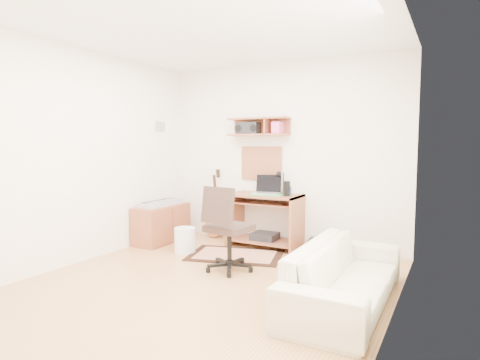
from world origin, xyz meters
The scene contains 22 objects.
floor centered at (0.00, 0.00, -0.01)m, with size 3.60×4.00×0.01m, color tan.
ceiling centered at (0.00, 0.00, 2.60)m, with size 3.60×4.00×0.01m, color white.
back_wall centered at (0.00, 2.00, 1.30)m, with size 3.60×0.01×2.60m, color white.
left_wall centered at (-1.80, 0.00, 1.30)m, with size 0.01×4.00×2.60m, color white.
right_wall centered at (1.80, 0.00, 1.30)m, with size 0.01×4.00×2.60m, color white.
wall_shelf centered at (-0.30, 1.88, 1.70)m, with size 0.90×0.25×0.26m, color #9A5436.
cork_board centered at (-0.30, 1.98, 1.17)m, with size 0.64×0.03×0.49m, color tan.
wall_photo centered at (-1.79, 1.50, 1.72)m, with size 0.02×0.20×0.15m, color #4C8CBF.
desk centered at (-0.12, 1.73, 0.38)m, with size 1.00×0.55×0.75m, color #9A5436, non-canonical shape.
laptop centered at (-0.09, 1.71, 0.89)m, with size 0.36×0.36×0.27m, color silver, non-canonical shape.
speaker centered at (0.23, 1.68, 0.85)m, with size 0.09×0.09×0.20m, color black.
desk_lamp centered at (0.10, 1.87, 0.91)m, with size 0.11×0.11×0.32m, color black, non-canonical shape.
pencil_cup centered at (0.20, 1.83, 0.81)m, with size 0.08×0.08×0.11m, color #2F3C8F.
boombox centered at (-0.46, 1.87, 1.68)m, with size 0.33×0.15×0.17m, color black.
rug centered at (-0.26, 1.12, 0.01)m, with size 1.18×0.79×0.02m, color beige.
task_chair centered at (-0.02, 0.55, 0.50)m, with size 0.51×0.51×0.99m, color #31231D, non-canonical shape.
cabinet centered at (-1.58, 1.24, 0.28)m, with size 0.40×0.90×0.55m, color #9A5436.
music_keyboard centered at (-1.58, 1.24, 0.58)m, with size 0.23×0.75×0.07m, color #B2B5BA.
guitar centered at (-1.05, 1.86, 0.53)m, with size 0.28×0.18×1.07m, color #9A552F, non-canonical shape.
waste_basket centered at (-0.93, 0.93, 0.17)m, with size 0.28×0.28×0.33m, color white.
printer centered at (0.74, 1.78, 0.09)m, with size 0.45×0.35×0.17m, color #A5A8AA.
sofa centered at (1.38, 0.23, 0.36)m, with size 1.85×0.54×0.72m, color beige.
Camera 1 is at (2.22, -3.30, 1.43)m, focal length 29.75 mm.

